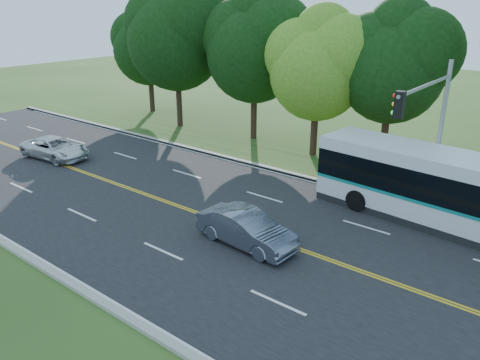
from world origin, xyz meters
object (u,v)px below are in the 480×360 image
Objects in this scene: traffic_signal at (430,121)px; suv at (55,148)px; transit_bus at (456,194)px; sedan at (246,229)px.

traffic_signal reaches higher than suv.
transit_bus reaches higher than sedan.
traffic_signal is 3.37m from transit_bus.
suv is (-16.39, 1.51, -0.07)m from sedan.
transit_bus is (1.42, 0.34, -3.04)m from traffic_signal.
sedan is (-4.70, -6.41, -3.93)m from traffic_signal.
transit_bus is 2.88× the size of sedan.
traffic_signal is at bearing -32.52° from sedan.
traffic_signal reaches higher than transit_bus.
traffic_signal is 1.60× the size of sedan.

